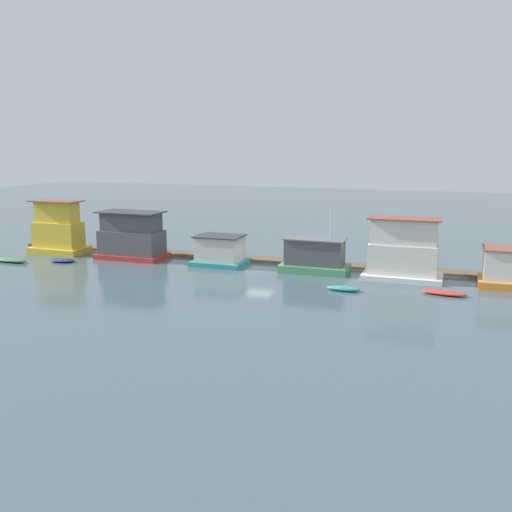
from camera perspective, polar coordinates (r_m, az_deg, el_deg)
ground_plane at (r=55.50m, az=0.34°, el=-1.23°), size 200.00×200.00×0.00m
dock_walkway at (r=58.62m, az=1.43°, el=-0.41°), size 59.60×2.19×0.30m
houseboat_yellow at (r=66.45m, az=-19.17°, el=2.40°), size 6.22×3.44×5.82m
houseboat_red at (r=61.30m, az=-12.32°, el=1.87°), size 7.16×3.90×4.97m
houseboat_teal at (r=57.00m, az=-3.64°, el=0.51°), size 5.23×4.07×2.96m
houseboat_green at (r=53.92m, az=5.88°, el=-0.08°), size 6.41×3.31×5.96m
houseboat_white at (r=52.30m, az=14.53°, el=0.49°), size 6.96×3.85×5.53m
dinghy_green at (r=63.48m, az=-23.37°, el=-0.36°), size 4.12×1.20×0.46m
dinghy_navy at (r=61.68m, az=-18.79°, el=-0.40°), size 2.82×1.68×0.35m
dinghy_teal at (r=47.60m, az=8.74°, el=-3.23°), size 2.84×1.07×0.40m
dinghy_red at (r=48.23m, az=18.30°, el=-3.50°), size 3.68×1.58×0.37m
mooring_post_near_right at (r=54.63m, az=13.41°, el=-0.58°), size 0.27×0.27×2.17m
mooring_post_far_right at (r=56.54m, az=3.26°, el=-0.08°), size 0.28×0.28×1.80m
mooring_post_far_left at (r=65.54m, az=-14.83°, el=1.29°), size 0.31×0.31×2.16m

